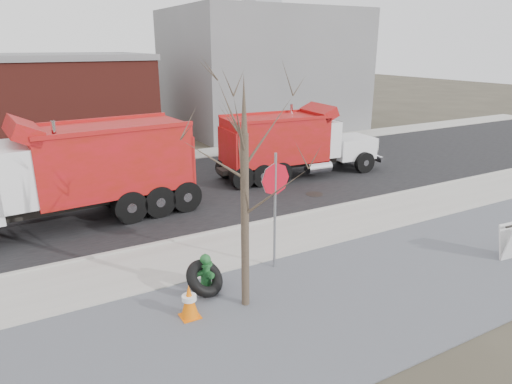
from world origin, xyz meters
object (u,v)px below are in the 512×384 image
truck_tire (205,278)px  dump_truck_red_a (293,142)px  stop_sign (275,193)px  sandwich_board (512,242)px  dump_truck_red_b (78,169)px  fire_hydrant (206,273)px

truck_tire → dump_truck_red_a: bearing=45.2°
stop_sign → dump_truck_red_a: 9.06m
stop_sign → sandwich_board: size_ratio=3.11×
sandwich_board → dump_truck_red_b: size_ratio=0.12×
sandwich_board → dump_truck_red_a: dump_truck_red_a is taller
fire_hydrant → sandwich_board: (8.05, -2.64, 0.11)m
fire_hydrant → truck_tire: 0.24m
truck_tire → dump_truck_red_b: dump_truck_red_b is taller
dump_truck_red_a → dump_truck_red_b: size_ratio=0.91×
truck_tire → stop_sign: bearing=9.6°
fire_hydrant → dump_truck_red_b: dump_truck_red_b is taller
fire_hydrant → dump_truck_red_a: (7.44, 7.41, 1.16)m
stop_sign → dump_truck_red_a: (5.40, 7.26, -0.53)m
truck_tire → dump_truck_red_a: size_ratio=0.16×
fire_hydrant → dump_truck_red_b: 6.64m
fire_hydrant → stop_sign: bearing=-5.7°
truck_tire → sandwich_board: size_ratio=1.21×
fire_hydrant → stop_sign: 2.66m
truck_tire → dump_truck_red_b: size_ratio=0.14×
truck_tire → sandwich_board: bearing=-16.5°
dump_truck_red_a → dump_truck_red_b: (-9.29, -1.19, 0.23)m
fire_hydrant → dump_truck_red_a: dump_truck_red_a is taller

